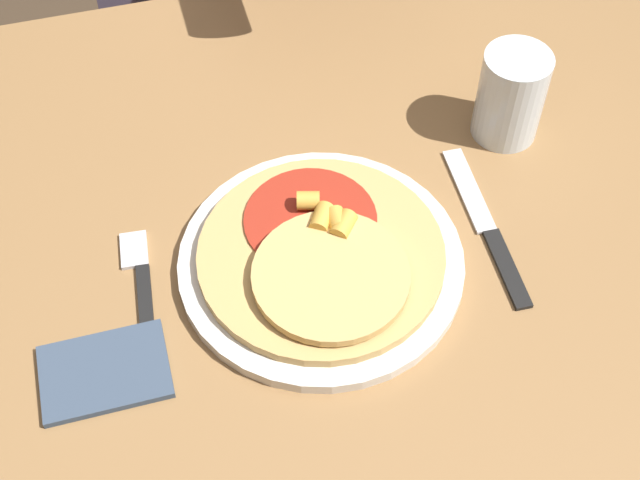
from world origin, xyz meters
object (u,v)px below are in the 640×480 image
Objects in this scene: pizza at (322,254)px; drinking_glass at (511,96)px; fork at (141,290)px; knife at (487,227)px; dining_table at (286,322)px; plate at (320,259)px.

pizza is 2.29× the size of drinking_glass.
knife is at bearing -2.73° from fork.
knife is at bearing 0.22° from dining_table.
plate is 1.16× the size of pizza.
dining_table is 0.36m from drinking_glass.
drinking_glass reaches higher than fork.
dining_table is 4.23× the size of plate.
dining_table is at bearing -155.94° from drinking_glass.
pizza is at bearing -84.15° from plate.
drinking_glass is at bearing 61.18° from knife.
drinking_glass reaches higher than dining_table.
plate reaches higher than knife.
knife is (0.18, 0.00, -0.02)m from pizza.
pizza is 1.15× the size of knife.
dining_table is 11.27× the size of drinking_glass.
drinking_glass is at bearing 24.06° from dining_table.
fork is 0.46m from drinking_glass.
plate is 2.66× the size of drinking_glass.
pizza is (0.04, -0.00, 0.12)m from dining_table.
plate is at bearing -4.42° from fork.
pizza reaches higher than plate.
pizza is 1.44× the size of fork.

